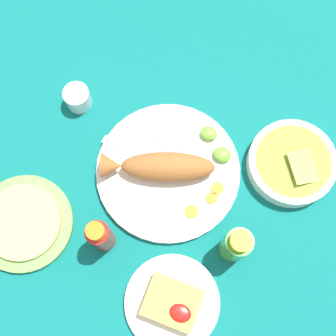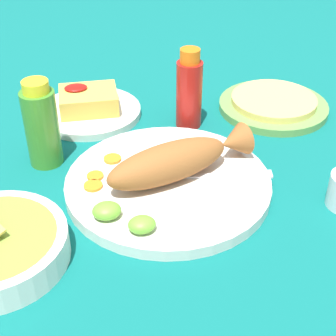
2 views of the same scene
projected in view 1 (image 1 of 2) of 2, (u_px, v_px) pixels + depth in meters
The scene contains 18 objects.
ground_plane at pixel (168, 173), 1.01m from camera, with size 4.00×4.00×0.00m, color #0C605B.
main_plate at pixel (168, 172), 1.01m from camera, with size 0.31×0.31×0.02m, color silver.
fried_fish at pixel (160, 167), 0.97m from camera, with size 0.24×0.13×0.06m.
fork_near at pixel (135, 156), 1.00m from camera, with size 0.18×0.04×0.00m.
fork_far at pixel (148, 140), 1.01m from camera, with size 0.18×0.05×0.00m.
carrot_slice_near at pixel (191, 211), 0.97m from camera, with size 0.03×0.03×0.00m, color orange.
carrot_slice_mid at pixel (218, 187), 0.98m from camera, with size 0.03×0.03×0.00m, color orange.
carrot_slice_far at pixel (212, 198), 0.98m from camera, with size 0.02×0.02×0.00m, color orange.
lime_wedge_main at pixel (222, 155), 1.00m from camera, with size 0.04×0.03×0.02m, color #6BB233.
lime_wedge_side at pixel (209, 133), 1.01m from camera, with size 0.04×0.03×0.02m, color #6BB233.
hot_sauce_bottle_red at pixel (101, 236), 0.91m from camera, with size 0.05×0.05×0.14m.
hot_sauce_bottle_green at pixel (236, 245), 0.90m from camera, with size 0.05×0.05×0.14m.
salt_cup at pixel (78, 98), 1.04m from camera, with size 0.06×0.06×0.05m.
side_plate_fries at pixel (172, 302), 0.93m from camera, with size 0.19×0.19×0.01m, color silver.
fries_pile at pixel (173, 303), 0.91m from camera, with size 0.10×0.09×0.04m.
guacamole_bowl at pixel (292, 163), 1.00m from camera, with size 0.19×0.19×0.05m.
tortilla_plate at pixel (24, 223), 0.98m from camera, with size 0.21×0.21×0.01m, color #6B9E4C.
tortilla_stack at pixel (22, 222), 0.96m from camera, with size 0.16×0.16×0.01m, color #E0C666.
Camera 1 is at (0.10, -0.25, 0.98)m, focal length 50.00 mm.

